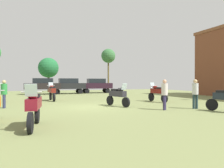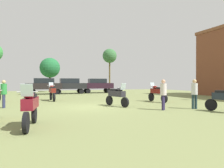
{
  "view_description": "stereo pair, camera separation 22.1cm",
  "coord_description": "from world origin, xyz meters",
  "px_view_note": "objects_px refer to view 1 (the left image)",
  "views": [
    {
      "loc": [
        -3.5,
        -12.16,
        1.55
      ],
      "look_at": [
        2.75,
        3.73,
        1.39
      ],
      "focal_mm": 32.87,
      "sensor_mm": 36.0,
      "label": 1
    },
    {
      "loc": [
        -3.29,
        -12.24,
        1.55
      ],
      "look_at": [
        2.75,
        3.73,
        1.39
      ],
      "focal_mm": 32.87,
      "sensor_mm": 36.0,
      "label": 2
    }
  ],
  "objects_px": {
    "car_1": "(96,85)",
    "tree_4": "(108,56)",
    "motorcycle_3": "(118,95)",
    "car_2": "(43,85)",
    "motorcycle_1": "(52,92)",
    "person_1": "(165,92)",
    "motorcycle_7": "(34,106)",
    "car_4": "(68,85)",
    "person_2": "(195,92)",
    "person_3": "(4,92)",
    "motorcycle_4": "(157,92)",
    "tree_2": "(48,68)"
  },
  "relations": [
    {
      "from": "person_1",
      "to": "person_2",
      "type": "xyz_separation_m",
      "value": [
        1.94,
        -0.23,
        0.01
      ]
    },
    {
      "from": "tree_4",
      "to": "motorcycle_1",
      "type": "bearing_deg",
      "value": -125.49
    },
    {
      "from": "car_4",
      "to": "motorcycle_3",
      "type": "bearing_deg",
      "value": -177.42
    },
    {
      "from": "motorcycle_4",
      "to": "motorcycle_7",
      "type": "height_order",
      "value": "motorcycle_4"
    },
    {
      "from": "motorcycle_4",
      "to": "car_1",
      "type": "relative_size",
      "value": 0.53
    },
    {
      "from": "car_1",
      "to": "person_2",
      "type": "relative_size",
      "value": 2.59
    },
    {
      "from": "motorcycle_4",
      "to": "motorcycle_7",
      "type": "distance_m",
      "value": 10.87
    },
    {
      "from": "car_1",
      "to": "motorcycle_1",
      "type": "bearing_deg",
      "value": 148.24
    },
    {
      "from": "motorcycle_1",
      "to": "person_1",
      "type": "xyz_separation_m",
      "value": [
        5.22,
        -8.0,
        0.23
      ]
    },
    {
      "from": "motorcycle_3",
      "to": "tree_2",
      "type": "bearing_deg",
      "value": -100.53
    },
    {
      "from": "motorcycle_4",
      "to": "person_2",
      "type": "bearing_deg",
      "value": -97.67
    },
    {
      "from": "car_2",
      "to": "person_2",
      "type": "height_order",
      "value": "car_2"
    },
    {
      "from": "motorcycle_4",
      "to": "tree_4",
      "type": "relative_size",
      "value": 0.33
    },
    {
      "from": "car_4",
      "to": "tree_4",
      "type": "bearing_deg",
      "value": -57.0
    },
    {
      "from": "motorcycle_4",
      "to": "tree_2",
      "type": "xyz_separation_m",
      "value": [
        -6.62,
        19.35,
        2.96
      ]
    },
    {
      "from": "car_4",
      "to": "tree_2",
      "type": "distance_m",
      "value": 6.56
    },
    {
      "from": "motorcycle_1",
      "to": "car_4",
      "type": "relative_size",
      "value": 0.52
    },
    {
      "from": "person_3",
      "to": "tree_4",
      "type": "xyz_separation_m",
      "value": [
        13.36,
        18.31,
        4.84
      ]
    },
    {
      "from": "motorcycle_7",
      "to": "tree_2",
      "type": "distance_m",
      "value": 25.77
    },
    {
      "from": "person_2",
      "to": "tree_2",
      "type": "xyz_separation_m",
      "value": [
        -6.3,
        23.62,
        2.72
      ]
    },
    {
      "from": "car_1",
      "to": "tree_2",
      "type": "distance_m",
      "value": 8.36
    },
    {
      "from": "motorcycle_3",
      "to": "car_2",
      "type": "bearing_deg",
      "value": -93.95
    },
    {
      "from": "tree_4",
      "to": "motorcycle_7",
      "type": "bearing_deg",
      "value": -115.67
    },
    {
      "from": "person_1",
      "to": "person_3",
      "type": "distance_m",
      "value": 9.26
    },
    {
      "from": "person_1",
      "to": "car_2",
      "type": "bearing_deg",
      "value": 65.87
    },
    {
      "from": "person_2",
      "to": "person_3",
      "type": "bearing_deg",
      "value": -5.16
    },
    {
      "from": "person_2",
      "to": "person_3",
      "type": "distance_m",
      "value": 11.12
    },
    {
      "from": "motorcycle_7",
      "to": "car_2",
      "type": "xyz_separation_m",
      "value": [
        1.31,
        19.65,
        0.44
      ]
    },
    {
      "from": "motorcycle_1",
      "to": "tree_4",
      "type": "height_order",
      "value": "tree_4"
    },
    {
      "from": "motorcycle_3",
      "to": "person_1",
      "type": "height_order",
      "value": "person_1"
    },
    {
      "from": "car_4",
      "to": "person_1",
      "type": "xyz_separation_m",
      "value": [
        2.29,
        -17.71,
        -0.19
      ]
    },
    {
      "from": "car_4",
      "to": "tree_4",
      "type": "height_order",
      "value": "tree_4"
    },
    {
      "from": "motorcycle_1",
      "to": "car_2",
      "type": "xyz_separation_m",
      "value": [
        -0.19,
        9.56,
        0.43
      ]
    },
    {
      "from": "motorcycle_3",
      "to": "car_2",
      "type": "xyz_separation_m",
      "value": [
        -3.71,
        15.02,
        0.46
      ]
    },
    {
      "from": "car_4",
      "to": "car_2",
      "type": "bearing_deg",
      "value": 93.01
    },
    {
      "from": "car_1",
      "to": "tree_4",
      "type": "relative_size",
      "value": 0.62
    },
    {
      "from": "motorcycle_4",
      "to": "tree_2",
      "type": "height_order",
      "value": "tree_2"
    },
    {
      "from": "person_1",
      "to": "car_1",
      "type": "bearing_deg",
      "value": 43.51
    },
    {
      "from": "person_2",
      "to": "car_4",
      "type": "bearing_deg",
      "value": -58.81
    },
    {
      "from": "motorcycle_1",
      "to": "motorcycle_7",
      "type": "xyz_separation_m",
      "value": [
        -1.49,
        -10.09,
        -0.01
      ]
    },
    {
      "from": "car_4",
      "to": "person_2",
      "type": "relative_size",
      "value": 2.55
    },
    {
      "from": "motorcycle_1",
      "to": "car_1",
      "type": "height_order",
      "value": "car_1"
    },
    {
      "from": "car_1",
      "to": "person_1",
      "type": "height_order",
      "value": "car_1"
    },
    {
      "from": "motorcycle_3",
      "to": "person_2",
      "type": "relative_size",
      "value": 1.24
    },
    {
      "from": "car_2",
      "to": "person_3",
      "type": "relative_size",
      "value": 2.73
    },
    {
      "from": "motorcycle_4",
      "to": "car_2",
      "type": "relative_size",
      "value": 0.51
    },
    {
      "from": "motorcycle_1",
      "to": "motorcycle_3",
      "type": "xyz_separation_m",
      "value": [
        3.52,
        -5.46,
        -0.03
      ]
    },
    {
      "from": "person_2",
      "to": "tree_4",
      "type": "bearing_deg",
      "value": -79.97
    },
    {
      "from": "tree_4",
      "to": "person_2",
      "type": "bearing_deg",
      "value": -97.88
    },
    {
      "from": "car_2",
      "to": "tree_2",
      "type": "xyz_separation_m",
      "value": [
        1.04,
        5.83,
        2.53
      ]
    }
  ]
}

